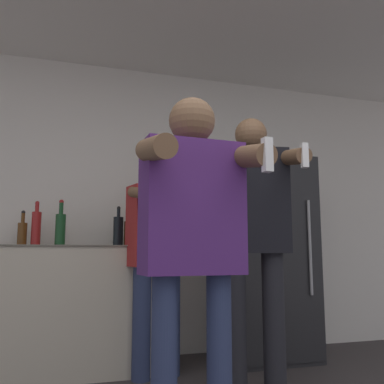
% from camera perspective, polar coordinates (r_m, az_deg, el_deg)
% --- Properties ---
extents(wall_back, '(7.00, 0.06, 2.55)m').
position_cam_1_polar(wall_back, '(3.86, -6.99, -2.16)').
color(wall_back, silver).
rests_on(wall_back, ground_plane).
extents(refrigerator, '(0.72, 0.73, 1.68)m').
position_cam_1_polar(refrigerator, '(3.80, 9.47, -8.57)').
color(refrigerator, '#262628').
rests_on(refrigerator, ground_plane).
extents(counter, '(1.33, 0.66, 0.93)m').
position_cam_1_polar(counter, '(3.45, -16.81, -14.61)').
color(counter, '#BCB29E').
rests_on(counter, ground_plane).
extents(bottle_tall_gin, '(0.09, 0.09, 0.30)m').
position_cam_1_polar(bottle_tall_gin, '(3.55, -8.33, -5.36)').
color(bottle_tall_gin, '#563314').
rests_on(bottle_tall_gin, counter).
extents(bottle_green_wine, '(0.08, 0.08, 0.32)m').
position_cam_1_polar(bottle_green_wine, '(3.54, -9.82, -5.06)').
color(bottle_green_wine, black).
rests_on(bottle_green_wine, counter).
extents(bottle_clear_vodka, '(0.07, 0.07, 0.27)m').
position_cam_1_polar(bottle_clear_vodka, '(3.51, -21.70, -5.03)').
color(bottle_clear_vodka, '#563314').
rests_on(bottle_clear_vodka, counter).
extents(bottle_red_label, '(0.07, 0.07, 0.34)m').
position_cam_1_polar(bottle_red_label, '(3.51, -20.07, -4.43)').
color(bottle_red_label, maroon).
rests_on(bottle_red_label, counter).
extents(bottle_dark_rum, '(0.08, 0.08, 0.36)m').
position_cam_1_polar(bottle_dark_rum, '(3.51, -17.15, -4.58)').
color(bottle_dark_rum, '#194723').
rests_on(bottle_dark_rum, counter).
extents(person_woman_foreground, '(0.53, 0.43, 1.58)m').
position_cam_1_polar(person_woman_foreground, '(1.88, 0.13, -4.80)').
color(person_woman_foreground, navy).
rests_on(person_woman_foreground, ground_plane).
extents(person_man_side, '(0.57, 0.54, 1.74)m').
position_cam_1_polar(person_man_side, '(2.69, 8.18, -4.97)').
color(person_man_side, black).
rests_on(person_man_side, ground_plane).
extents(person_spectator_back, '(0.56, 0.56, 1.59)m').
position_cam_1_polar(person_spectator_back, '(3.18, -4.54, -7.01)').
color(person_spectator_back, navy).
rests_on(person_spectator_back, ground_plane).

